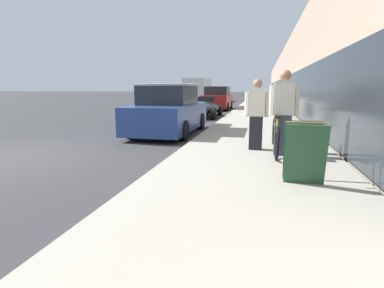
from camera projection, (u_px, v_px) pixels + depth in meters
name	position (u px, v px, depth m)	size (l,w,h in m)	color
ground_plane	(12.00, 158.00, 6.59)	(220.00, 220.00, 0.00)	#303033
sidewalk_slab	(261.00, 105.00, 25.50)	(3.40, 70.00, 0.15)	gray
storefront_facade	(329.00, 79.00, 31.21)	(10.01, 70.00, 4.94)	gray
tandem_bicycle	(275.00, 135.00, 6.51)	(0.52, 2.37, 0.85)	black
person_rider	(283.00, 113.00, 6.10)	(0.59, 0.23, 1.74)	#33384C
person_bystander	(256.00, 115.00, 6.68)	(0.53, 0.21, 1.57)	black
bike_rack_hoop	(288.00, 113.00, 10.58)	(0.05, 0.60, 0.84)	#4C4C51
cruiser_bike_nearest	(281.00, 114.00, 11.87)	(0.52, 1.77, 0.83)	black
cruiser_bike_middle	(286.00, 110.00, 14.12)	(0.52, 1.78, 0.84)	black
cruiser_bike_farthest	(278.00, 107.00, 16.20)	(0.52, 1.63, 0.84)	black
sandwich_board_sign	(304.00, 152.00, 4.40)	(0.56, 0.56, 0.90)	#23472D
parked_sedan_curbside	(169.00, 112.00, 10.03)	(1.90, 4.14, 1.66)	navy
vintage_roadster_curbside	(202.00, 108.00, 15.78)	(1.81, 3.96, 1.04)	black
parked_sedan_far	(217.00, 99.00, 21.23)	(1.87, 4.25, 1.61)	maroon
moving_truck	(198.00, 90.00, 34.97)	(2.51, 6.34, 2.56)	orange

